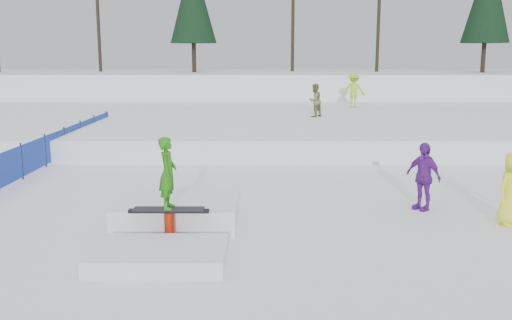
{
  "coord_description": "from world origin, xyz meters",
  "views": [
    {
      "loc": [
        0.58,
        -11.92,
        3.71
      ],
      "look_at": [
        0.5,
        2.0,
        1.1
      ],
      "focal_mm": 40.0,
      "sensor_mm": 36.0,
      "label": 1
    }
  ],
  "objects_px": {
    "safety_fence": "(45,150)",
    "walker_ygreen": "(354,90)",
    "spectator_purple": "(423,176)",
    "jib_rail_feature": "(174,218)",
    "walker_olive": "(315,100)"
  },
  "relations": [
    {
      "from": "walker_olive",
      "to": "spectator_purple",
      "type": "height_order",
      "value": "walker_olive"
    },
    {
      "from": "walker_olive",
      "to": "jib_rail_feature",
      "type": "distance_m",
      "value": 15.56
    },
    {
      "from": "walker_olive",
      "to": "spectator_purple",
      "type": "distance_m",
      "value": 13.15
    },
    {
      "from": "safety_fence",
      "to": "walker_olive",
      "type": "height_order",
      "value": "walker_olive"
    },
    {
      "from": "spectator_purple",
      "to": "jib_rail_feature",
      "type": "relative_size",
      "value": 0.37
    },
    {
      "from": "walker_olive",
      "to": "jib_rail_feature",
      "type": "bearing_deg",
      "value": 28.8
    },
    {
      "from": "safety_fence",
      "to": "walker_ygreen",
      "type": "height_order",
      "value": "walker_ygreen"
    },
    {
      "from": "spectator_purple",
      "to": "safety_fence",
      "type": "bearing_deg",
      "value": -151.76
    },
    {
      "from": "walker_olive",
      "to": "walker_ygreen",
      "type": "relative_size",
      "value": 0.82
    },
    {
      "from": "safety_fence",
      "to": "walker_olive",
      "type": "bearing_deg",
      "value": 39.21
    },
    {
      "from": "safety_fence",
      "to": "walker_ygreen",
      "type": "relative_size",
      "value": 8.51
    },
    {
      "from": "safety_fence",
      "to": "spectator_purple",
      "type": "height_order",
      "value": "spectator_purple"
    },
    {
      "from": "safety_fence",
      "to": "jib_rail_feature",
      "type": "distance_m",
      "value": 8.79
    },
    {
      "from": "safety_fence",
      "to": "jib_rail_feature",
      "type": "relative_size",
      "value": 3.64
    },
    {
      "from": "walker_ygreen",
      "to": "spectator_purple",
      "type": "xyz_separation_m",
      "value": [
        -1.19,
        -17.71,
        -0.92
      ]
    }
  ]
}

